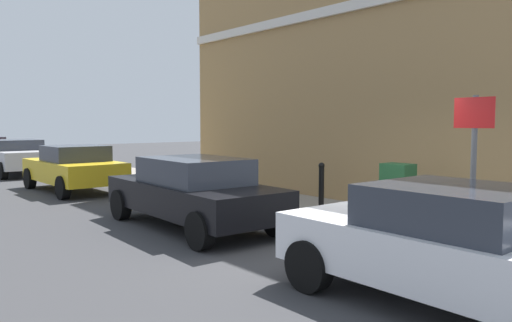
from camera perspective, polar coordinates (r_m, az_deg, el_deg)
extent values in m
plane|color=#38383A|center=(8.15, 10.88, -10.30)|extent=(80.00, 80.00, 0.00)
cube|color=gray|center=(13.71, -3.71, -3.89)|extent=(2.74, 30.00, 0.15)
cube|color=#9E7A4C|center=(15.61, 16.82, 12.32)|extent=(7.07, 11.25, 8.50)
cube|color=silver|center=(12.93, 7.66, 16.45)|extent=(0.12, 11.25, 0.24)
cube|color=silver|center=(5.99, 22.05, -9.89)|extent=(1.80, 4.00, 0.59)
cube|color=#2D333D|center=(5.90, 21.83, -4.97)|extent=(1.57, 1.73, 0.48)
cylinder|color=black|center=(6.23, 6.04, -11.83)|extent=(0.22, 0.64, 0.64)
cylinder|color=black|center=(7.49, 15.20, -9.17)|extent=(0.22, 0.64, 0.64)
cube|color=black|center=(9.87, -7.28, -4.09)|extent=(1.84, 4.36, 0.57)
cube|color=#2D333D|center=(9.72, -7.01, -1.14)|extent=(1.57, 2.12, 0.51)
cylinder|color=black|center=(10.99, -15.19, -4.83)|extent=(0.24, 0.65, 0.64)
cylinder|color=black|center=(11.69, -7.86, -4.16)|extent=(0.24, 0.65, 0.64)
cylinder|color=black|center=(8.16, -6.41, -7.92)|extent=(0.24, 0.65, 0.64)
cylinder|color=black|center=(9.08, 2.36, -6.62)|extent=(0.24, 0.65, 0.64)
cube|color=gold|center=(15.87, -20.11, -1.03)|extent=(1.85, 4.03, 0.60)
cube|color=#2D333D|center=(15.66, -19.92, 0.80)|extent=(1.59, 1.71, 0.48)
cylinder|color=black|center=(17.01, -24.42, -1.82)|extent=(0.23, 0.64, 0.64)
cylinder|color=black|center=(17.54, -19.19, -1.49)|extent=(0.23, 0.64, 0.64)
cylinder|color=black|center=(14.27, -21.18, -2.86)|extent=(0.23, 0.64, 0.64)
cylinder|color=black|center=(14.90, -15.12, -2.41)|extent=(0.23, 0.64, 0.64)
cube|color=#B7B7BC|center=(21.87, -25.67, 0.31)|extent=(1.85, 4.47, 0.66)
cube|color=#2D333D|center=(21.85, -25.71, 1.67)|extent=(1.62, 1.91, 0.42)
cylinder|color=black|center=(23.73, -24.56, -0.15)|extent=(0.22, 0.64, 0.64)
cylinder|color=black|center=(20.07, -26.91, -1.00)|extent=(0.22, 0.64, 0.64)
cylinder|color=black|center=(20.50, -22.19, -0.75)|extent=(0.22, 0.64, 0.64)
cylinder|color=black|center=(25.94, -26.21, 0.15)|extent=(0.24, 0.65, 0.64)
cube|color=#1E4C28|center=(9.66, 15.84, -3.69)|extent=(0.40, 0.55, 1.15)
cube|color=#333333|center=(9.75, 15.78, -6.80)|extent=(0.46, 0.61, 0.08)
cylinder|color=black|center=(11.00, 7.47, -3.10)|extent=(0.12, 0.12, 0.95)
sphere|color=black|center=(10.95, 7.50, -0.53)|extent=(0.14, 0.14, 0.14)
cylinder|color=#59595B|center=(7.85, 23.54, -1.51)|extent=(0.08, 0.08, 2.30)
cube|color=white|center=(7.79, 23.68, 5.07)|extent=(0.03, 0.56, 0.40)
cube|color=red|center=(7.78, 23.63, 5.08)|extent=(0.01, 0.60, 0.44)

